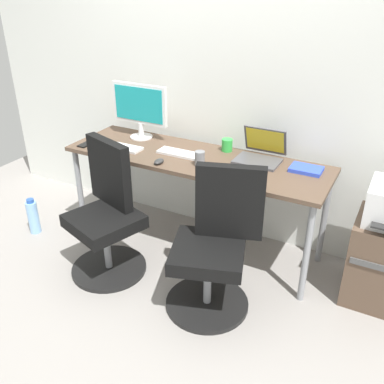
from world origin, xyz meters
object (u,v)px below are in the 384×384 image
(office_chair_right, at_px, (215,248))
(open_laptop, at_px, (261,153))
(coffee_mug, at_px, (227,145))
(desktop_monitor, at_px, (140,107))
(water_bottle_on_floor, at_px, (33,217))
(office_chair_left, at_px, (107,216))

(office_chair_right, xyz_separation_m, open_laptop, (0.01, 0.70, 0.39))
(office_chair_right, height_order, coffee_mug, office_chair_right)
(desktop_monitor, bearing_deg, water_bottle_on_floor, -138.09)
(water_bottle_on_floor, relative_size, desktop_monitor, 0.65)
(office_chair_left, distance_m, desktop_monitor, 0.91)
(desktop_monitor, distance_m, coffee_mug, 0.76)
(office_chair_left, bearing_deg, open_laptop, 39.60)
(office_chair_left, bearing_deg, desktop_monitor, 102.56)
(office_chair_right, bearing_deg, office_chair_left, -179.99)
(office_chair_right, xyz_separation_m, water_bottle_on_floor, (-1.69, 0.06, -0.28))
(coffee_mug, bearing_deg, open_laptop, -8.62)
(office_chair_right, height_order, open_laptop, open_laptop)
(coffee_mug, bearing_deg, desktop_monitor, -175.43)
(desktop_monitor, distance_m, open_laptop, 1.02)
(desktop_monitor, relative_size, coffee_mug, 5.22)
(desktop_monitor, relative_size, open_laptop, 1.55)
(desktop_monitor, xyz_separation_m, coffee_mug, (0.73, 0.06, -0.20))
(office_chair_right, bearing_deg, desktop_monitor, 145.25)
(office_chair_left, height_order, office_chair_right, same)
(desktop_monitor, height_order, open_laptop, desktop_monitor)
(water_bottle_on_floor, distance_m, desktop_monitor, 1.27)
(desktop_monitor, bearing_deg, office_chair_right, -34.75)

